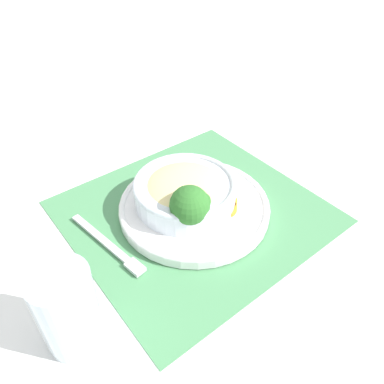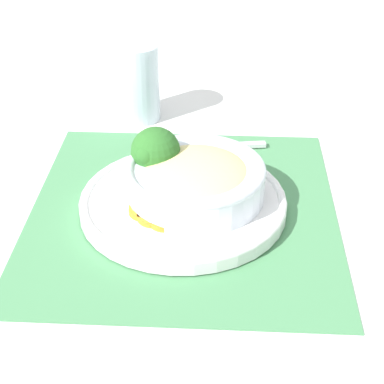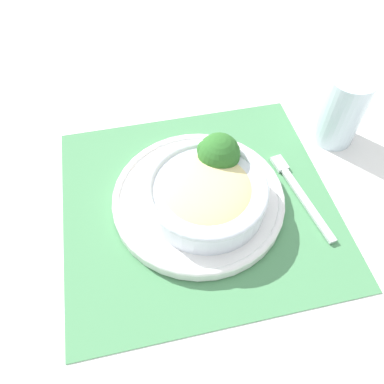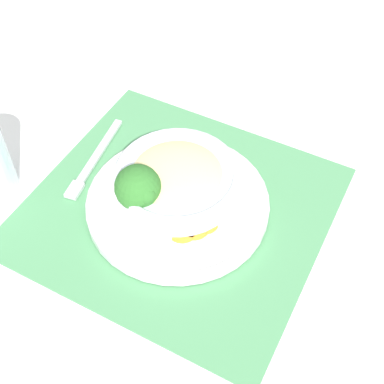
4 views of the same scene
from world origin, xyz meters
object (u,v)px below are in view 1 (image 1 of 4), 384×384
Objects in this scene: bowl at (185,190)px; broccoli_floret at (190,206)px; water_glass at (69,313)px; fork at (113,249)px.

broccoli_floret is at bearing 62.42° from bowl.
water_glass is 0.71× the size of fork.
bowl is at bearing 174.27° from fork.
water_glass reaches higher than fork.
fork is (0.16, 0.01, -0.04)m from bowl.
water_glass is (0.23, 0.06, -0.01)m from broccoli_floret.
broccoli_floret is at bearing -164.54° from water_glass.
water_glass is at bearing 24.74° from bowl.
broccoli_floret is 0.63× the size of water_glass.
bowl is 1.01× the size of fork.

